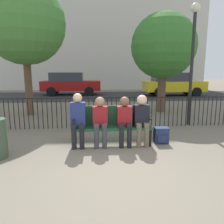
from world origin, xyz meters
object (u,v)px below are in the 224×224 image
(seated_person_0, at_px, (78,117))
(parked_car_0, at_px, (173,84))
(seated_person_1, at_px, (100,119))
(lamp_post, at_px, (193,47))
(backpack, at_px, (161,135))
(tree_1, at_px, (24,23))
(parked_car_1, at_px, (70,83))
(park_bench, at_px, (112,124))
(seated_person_3, at_px, (142,117))
(tree_0, at_px, (163,46))
(seated_person_2, at_px, (125,118))

(seated_person_0, bearing_deg, parked_car_0, 60.11)
(seated_person_1, distance_m, lamp_post, 3.94)
(backpack, height_order, tree_1, tree_1)
(seated_person_0, bearing_deg, parked_car_1, 97.14)
(parked_car_1, bearing_deg, backpack, -73.06)
(park_bench, relative_size, backpack, 4.84)
(park_bench, bearing_deg, seated_person_0, -170.77)
(seated_person_3, distance_m, parked_car_0, 11.15)
(seated_person_0, height_order, tree_0, tree_0)
(seated_person_0, xyz_separation_m, parked_car_0, (5.88, 10.24, 0.15))
(park_bench, height_order, parked_car_1, parked_car_1)
(seated_person_3, xyz_separation_m, lamp_post, (1.97, 1.88, 1.79))
(seated_person_0, xyz_separation_m, backpack, (1.99, 0.10, -0.50))
(tree_1, bearing_deg, backpack, -42.21)
(backpack, bearing_deg, tree_0, 73.22)
(seated_person_2, xyz_separation_m, tree_0, (2.16, 4.21, 2.07))
(seated_person_0, bearing_deg, tree_0, 52.45)
(park_bench, relative_size, parked_car_1, 0.45)
(seated_person_1, height_order, seated_person_3, seated_person_3)
(lamp_post, bearing_deg, seated_person_1, -147.35)
(seated_person_0, xyz_separation_m, seated_person_1, (0.51, -0.00, -0.04))
(seated_person_2, xyz_separation_m, backpack, (0.92, 0.10, -0.47))
(seated_person_1, height_order, tree_1, tree_1)
(seated_person_3, bearing_deg, parked_car_0, 66.73)
(tree_0, xyz_separation_m, lamp_post, (0.22, -2.32, -0.26))
(tree_0, height_order, tree_1, tree_1)
(lamp_post, bearing_deg, tree_1, 160.29)
(tree_1, height_order, lamp_post, tree_1)
(seated_person_0, distance_m, lamp_post, 4.31)
(seated_person_3, height_order, tree_0, tree_0)
(park_bench, height_order, seated_person_3, seated_person_3)
(seated_person_0, relative_size, parked_car_1, 0.30)
(seated_person_0, bearing_deg, lamp_post, 28.60)
(tree_0, xyz_separation_m, tree_1, (-5.44, -0.30, 0.75))
(park_bench, xyz_separation_m, tree_0, (2.45, 4.08, 2.23))
(backpack, xyz_separation_m, parked_car_1, (-3.41, 11.19, 0.65))
(seated_person_0, distance_m, seated_person_3, 1.48)
(lamp_post, bearing_deg, seated_person_2, -141.55)
(park_bench, relative_size, tree_1, 0.37)
(seated_person_0, distance_m, parked_car_0, 11.81)
(seated_person_1, relative_size, backpack, 2.98)
(seated_person_2, distance_m, backpack, 1.04)
(seated_person_3, relative_size, parked_car_1, 0.29)
(tree_0, bearing_deg, tree_1, -176.87)
(seated_person_3, height_order, backpack, seated_person_3)
(tree_0, height_order, parked_car_0, tree_0)
(backpack, height_order, parked_car_1, parked_car_1)
(lamp_post, bearing_deg, seated_person_3, -136.30)
(seated_person_3, bearing_deg, seated_person_0, 179.91)
(parked_car_0, distance_m, parked_car_1, 7.37)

